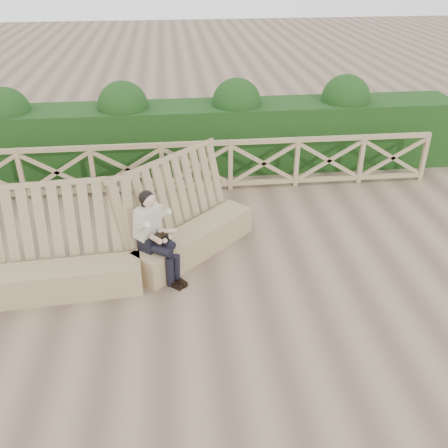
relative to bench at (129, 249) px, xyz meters
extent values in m
plane|color=brown|center=(1.26, -0.63, -0.41)|extent=(60.00, 60.00, 0.00)
cube|color=#968056|center=(-1.01, -0.52, -0.17)|extent=(2.44, 0.67, 0.49)
cube|color=#968056|center=(-1.03, -0.25, 0.41)|extent=(2.43, 0.63, 1.60)
cube|color=#968056|center=(1.07, 0.39, -0.17)|extent=(2.10, 2.01, 0.49)
cube|color=#968056|center=(0.88, 0.59, 0.41)|extent=(2.07, 1.98, 1.60)
cube|color=black|center=(0.37, -0.13, 0.19)|extent=(0.44, 0.45, 0.22)
cube|color=beige|center=(0.33, -0.10, 0.53)|extent=(0.49, 0.50, 0.53)
sphere|color=tan|center=(0.37, -0.13, 0.92)|extent=(0.30, 0.30, 0.21)
sphere|color=black|center=(0.34, -0.11, 0.94)|extent=(0.33, 0.33, 0.23)
cylinder|color=black|center=(0.47, -0.34, 0.17)|extent=(0.45, 0.42, 0.15)
cylinder|color=black|center=(0.56, -0.20, 0.24)|extent=(0.46, 0.42, 0.17)
cylinder|color=black|center=(0.63, -0.49, -0.17)|extent=(0.17, 0.17, 0.49)
cylinder|color=black|center=(0.73, -0.41, -0.17)|extent=(0.17, 0.17, 0.49)
cube|color=black|center=(0.70, -0.55, -0.37)|extent=(0.24, 0.23, 0.08)
cube|color=black|center=(0.78, -0.49, -0.37)|extent=(0.24, 0.23, 0.08)
cube|color=black|center=(0.52, -0.23, 0.29)|extent=(0.23, 0.24, 0.14)
cube|color=black|center=(0.63, -0.35, 0.35)|extent=(0.11, 0.11, 0.12)
cube|color=#927955|center=(1.26, 2.87, 0.64)|extent=(10.10, 0.07, 0.10)
cube|color=#927955|center=(1.26, 2.87, -0.29)|extent=(10.10, 0.07, 0.10)
cube|color=black|center=(1.26, 4.07, 0.34)|extent=(12.00, 1.20, 1.50)
camera|label=1|loc=(0.76, -6.83, 4.28)|focal=40.00mm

